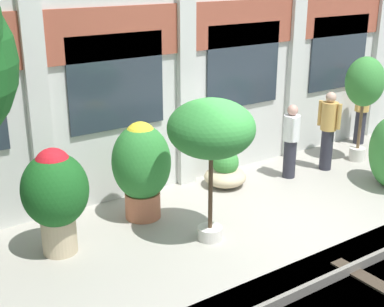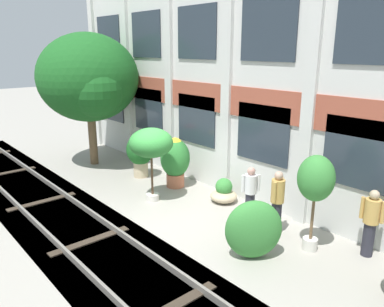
{
  "view_description": "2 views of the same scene",
  "coord_description": "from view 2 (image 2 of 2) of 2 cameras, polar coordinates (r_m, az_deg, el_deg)",
  "views": [
    {
      "loc": [
        -5.65,
        -5.84,
        4.24
      ],
      "look_at": [
        -0.85,
        1.12,
        1.22
      ],
      "focal_mm": 50.0,
      "sensor_mm": 36.0,
      "label": 1
    },
    {
      "loc": [
        8.12,
        -5.95,
        4.67
      ],
      "look_at": [
        -0.84,
        1.86,
        1.3
      ],
      "focal_mm": 35.0,
      "sensor_mm": 36.0,
      "label": 2
    }
  ],
  "objects": [
    {
      "name": "potted_plant_terracotta_small",
      "position": [
        8.99,
        18.34,
        -4.09
      ],
      "size": [
        0.84,
        0.84,
        2.36
      ],
      "color": "beige",
      "rests_on": "ground"
    },
    {
      "name": "ground_plane",
      "position": [
        11.1,
        -4.46,
        -9.11
      ],
      "size": [
        80.0,
        80.0,
        0.0
      ],
      "primitive_type": "plane",
      "color": "#9E998E"
    },
    {
      "name": "resident_watching_tracks",
      "position": [
        9.81,
        12.85,
        -7.06
      ],
      "size": [
        0.34,
        0.52,
        1.71
      ],
      "rotation": [
        0.0,
        0.0,
        -2.9
      ],
      "color": "#282833",
      "rests_on": "ground"
    },
    {
      "name": "broadleaf_tree",
      "position": [
        15.54,
        -15.5,
        10.71
      ],
      "size": [
        4.13,
        3.93,
        5.26
      ],
      "color": "brown",
      "rests_on": "ground"
    },
    {
      "name": "resident_by_doorway",
      "position": [
        9.55,
        25.59,
        -9.27
      ],
      "size": [
        0.52,
        0.34,
        1.62
      ],
      "rotation": [
        0.0,
        0.0,
        -1.4
      ],
      "color": "#282833",
      "rests_on": "ground"
    },
    {
      "name": "potted_plant_glazed_jar",
      "position": [
        13.94,
        -7.91,
        0.44
      ],
      "size": [
        1.01,
        1.01,
        1.7
      ],
      "color": "tan",
      "rests_on": "ground"
    },
    {
      "name": "potted_plant_wide_bowl",
      "position": [
        11.8,
        4.87,
        -5.96
      ],
      "size": [
        0.85,
        0.85,
        0.77
      ],
      "color": "tan",
      "rests_on": "ground"
    },
    {
      "name": "topiary_hedge",
      "position": [
        8.77,
        9.36,
        -11.34
      ],
      "size": [
        1.32,
        1.48,
        1.39
      ],
      "primitive_type": "ellipsoid",
      "rotation": [
        0.0,
        0.0,
        4.11
      ],
      "color": "#388438",
      "rests_on": "ground"
    },
    {
      "name": "rail_tracks",
      "position": [
        10.1,
        -15.44,
        -13.2
      ],
      "size": [
        25.44,
        2.8,
        0.43
      ],
      "color": "#423F3A",
      "rests_on": "ground"
    },
    {
      "name": "potted_plant_fluted_column",
      "position": [
        12.83,
        -2.59,
        -0.84
      ],
      "size": [
        1.02,
        1.02,
        1.74
      ],
      "color": "#B76647",
      "rests_on": "ground"
    },
    {
      "name": "resident_near_plants",
      "position": [
        10.48,
        8.88,
        -5.86
      ],
      "size": [
        0.34,
        0.46,
        1.56
      ],
      "rotation": [
        0.0,
        0.0,
        -0.59
      ],
      "color": "#282833",
      "rests_on": "ground"
    },
    {
      "name": "apartment_facade",
      "position": [
        11.98,
        6.38,
        13.77
      ],
      "size": [
        17.8,
        0.64,
        8.57
      ],
      "color": "silver",
      "rests_on": "ground"
    },
    {
      "name": "potted_plant_low_pan",
      "position": [
        11.46,
        -6.26,
        1.45
      ],
      "size": [
        1.35,
        1.35,
        2.33
      ],
      "color": "beige",
      "rests_on": "ground"
    }
  ]
}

